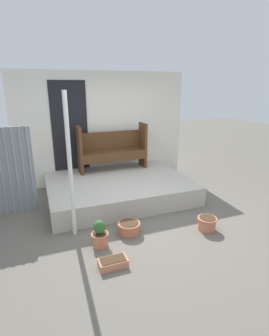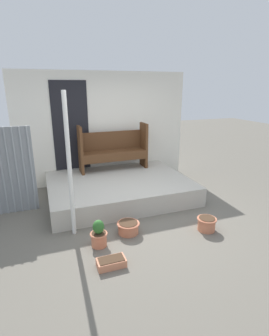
% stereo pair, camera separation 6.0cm
% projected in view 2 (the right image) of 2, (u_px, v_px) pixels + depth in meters
% --- Properties ---
extents(ground_plane, '(24.00, 24.00, 0.00)m').
position_uv_depth(ground_plane, '(140.00, 218.00, 4.70)').
color(ground_plane, '#666056').
extents(porch_slab, '(2.89, 2.17, 0.38)m').
position_uv_depth(porch_slab, '(119.00, 188.00, 5.59)').
color(porch_slab, '#B7B2A5').
rests_on(porch_slab, ground_plane).
extents(house_wall, '(4.09, 0.08, 2.60)m').
position_uv_depth(house_wall, '(103.00, 128.00, 6.24)').
color(house_wall, white).
rests_on(house_wall, ground_plane).
extents(support_post, '(0.07, 0.07, 2.22)m').
position_uv_depth(support_post, '(69.00, 168.00, 3.89)').
color(support_post, white).
rests_on(support_post, ground_plane).
extents(bench, '(1.58, 0.41, 1.05)m').
position_uv_depth(bench, '(113.00, 147.00, 6.08)').
color(bench, '#54331C').
rests_on(bench, porch_slab).
extents(flower_pot_left, '(0.26, 0.26, 0.42)m').
position_uv_depth(flower_pot_left, '(99.00, 235.00, 3.84)').
color(flower_pot_left, '#C67251').
rests_on(flower_pot_left, ground_plane).
extents(flower_pot_middle, '(0.37, 0.37, 0.19)m').
position_uv_depth(flower_pot_middle, '(128.00, 227.00, 4.20)').
color(flower_pot_middle, '#C67251').
rests_on(flower_pot_middle, ground_plane).
extents(flower_pot_right, '(0.32, 0.32, 0.22)m').
position_uv_depth(flower_pot_right, '(207.00, 223.00, 4.28)').
color(flower_pot_right, '#C67251').
rests_on(flower_pot_right, ground_plane).
extents(planter_box_rect, '(0.38, 0.20, 0.11)m').
position_uv_depth(planter_box_rect, '(111.00, 262.00, 3.44)').
color(planter_box_rect, tan).
rests_on(planter_box_rect, ground_plane).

